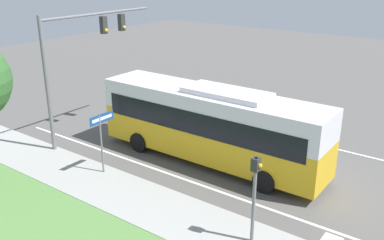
% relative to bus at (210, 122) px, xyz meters
% --- Properties ---
extents(ground_plane, '(80.00, 80.00, 0.00)m').
position_rel_bus_xyz_m(ground_plane, '(1.38, -4.35, -2.01)').
color(ground_plane, '#565451').
extents(lane_divider_near, '(0.14, 30.00, 0.01)m').
position_rel_bus_xyz_m(lane_divider_near, '(-2.22, -4.35, -2.01)').
color(lane_divider_near, silver).
rests_on(lane_divider_near, ground_plane).
extents(lane_divider_far, '(0.14, 30.00, 0.01)m').
position_rel_bus_xyz_m(lane_divider_far, '(4.98, -4.35, -2.01)').
color(lane_divider_far, silver).
rests_on(lane_divider_far, ground_plane).
extents(bus, '(2.64, 11.29, 3.70)m').
position_rel_bus_xyz_m(bus, '(0.00, 0.00, 0.00)').
color(bus, gold).
rests_on(bus, ground_plane).
extents(signal_gantry, '(7.37, 0.41, 6.75)m').
position_rel_bus_xyz_m(signal_gantry, '(-1.45, 7.00, 2.86)').
color(signal_gantry, slate).
rests_on(signal_gantry, ground_plane).
extents(pedestrian_signal, '(0.28, 0.34, 3.22)m').
position_rel_bus_xyz_m(pedestrian_signal, '(-4.56, -4.76, 0.17)').
color(pedestrian_signal, slate).
rests_on(pedestrian_signal, ground_plane).
extents(street_sign, '(1.33, 0.08, 2.90)m').
position_rel_bus_xyz_m(street_sign, '(-3.91, 3.11, 0.02)').
color(street_sign, slate).
rests_on(street_sign, ground_plane).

